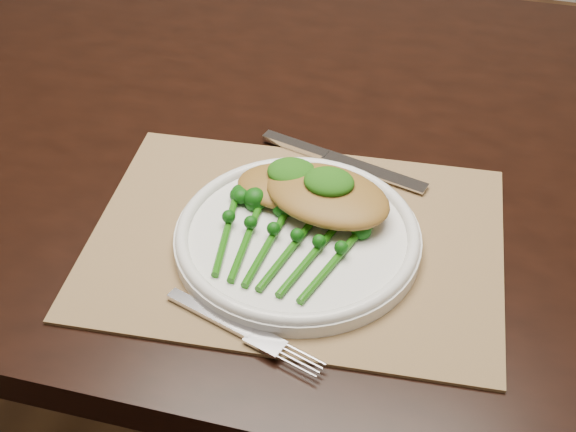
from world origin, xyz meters
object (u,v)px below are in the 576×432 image
(dining_table, at_px, (278,319))
(chicken_fillet_left, at_px, (289,186))
(broccolini_bundle, at_px, (278,249))
(dinner_plate, at_px, (298,236))
(placemat, at_px, (296,240))

(dining_table, relative_size, chicken_fillet_left, 13.82)
(chicken_fillet_left, height_order, broccolini_bundle, chicken_fillet_left)
(broccolini_bundle, bearing_deg, dinner_plate, 75.14)
(broccolini_bundle, bearing_deg, chicken_fillet_left, 105.54)
(dinner_plate, height_order, chicken_fillet_left, chicken_fillet_left)
(dinner_plate, bearing_deg, dining_table, 111.91)
(dinner_plate, xyz_separation_m, broccolini_bundle, (-0.01, -0.03, 0.01))
(placemat, distance_m, dinner_plate, 0.02)
(dining_table, distance_m, dinner_plate, 0.45)
(placemat, bearing_deg, chicken_fillet_left, 108.61)
(dining_table, relative_size, broccolini_bundle, 9.19)
(dining_table, relative_size, placemat, 3.64)
(placemat, xyz_separation_m, chicken_fillet_left, (-0.02, 0.05, 0.03))
(dinner_plate, height_order, broccolini_bundle, broccolini_bundle)
(chicken_fillet_left, xyz_separation_m, broccolini_bundle, (0.01, -0.09, -0.01))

